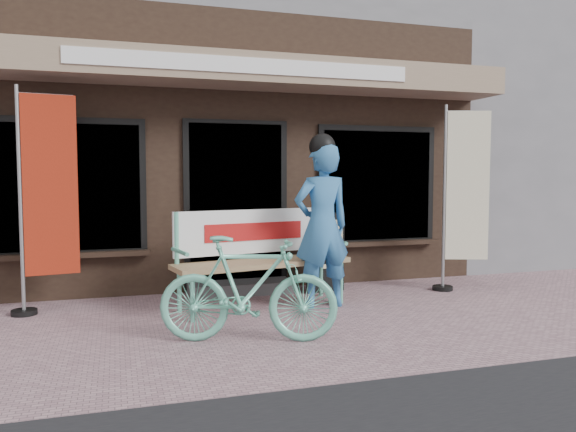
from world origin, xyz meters
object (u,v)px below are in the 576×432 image
object	(u,v)px
bench	(259,250)
nobori_red	(45,197)
person	(322,222)
bicycle	(249,289)
menu_stand	(326,251)
nobori_cream	(463,196)

from	to	relation	value
bench	nobori_red	distance (m)	2.38
person	bicycle	world-z (taller)	person
nobori_red	menu_stand	world-z (taller)	nobori_red
bicycle	person	bearing A→B (deg)	-27.81
person	bicycle	bearing A→B (deg)	-142.31
nobori_cream	bicycle	bearing A→B (deg)	-136.54
bicycle	menu_stand	xyz separation A→B (m)	(1.44, 1.85, 0.04)
bicycle	menu_stand	world-z (taller)	menu_stand
nobori_cream	menu_stand	size ratio (longest dim) A/B	2.37
menu_stand	nobori_red	bearing A→B (deg)	174.54
person	bicycle	xyz separation A→B (m)	(-1.10, -1.08, -0.48)
menu_stand	bicycle	bearing A→B (deg)	-136.06
bicycle	nobori_cream	xyz separation A→B (m)	(3.16, 1.40, 0.75)
nobori_cream	person	bearing A→B (deg)	-151.69
nobori_red	bench	bearing A→B (deg)	-17.82
bench	bicycle	xyz separation A→B (m)	(-0.43, -1.34, -0.17)
nobori_cream	bench	bearing A→B (deg)	-159.13
bicycle	menu_stand	bearing A→B (deg)	-20.25
person	bicycle	distance (m)	1.62
person	nobori_red	xyz separation A→B (m)	(-2.94, 0.62, 0.29)
bicycle	nobori_red	distance (m)	2.62
bench	person	world-z (taller)	person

